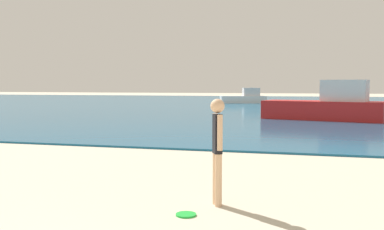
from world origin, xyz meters
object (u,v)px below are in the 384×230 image
frisbee (186,215)px  boat_near (327,106)px  boat_far (245,98)px  person_standing (217,145)px

frisbee → boat_near: 17.53m
frisbee → boat_far: 37.37m
person_standing → boat_near: (2.27, 16.69, -0.15)m
person_standing → boat_far: bearing=160.7°
frisbee → boat_far: (-4.41, 37.11, 0.57)m
person_standing → boat_far: (-4.72, 36.48, -0.33)m
frisbee → boat_near: boat_near is taller
boat_near → boat_far: (-6.99, 19.79, -0.17)m
person_standing → boat_near: size_ratio=0.26×
person_standing → frisbee: (-0.31, -0.63, -0.90)m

